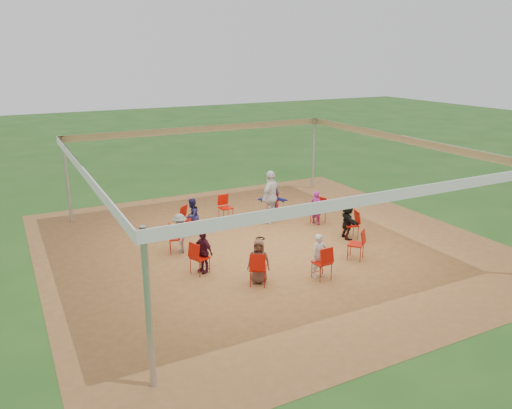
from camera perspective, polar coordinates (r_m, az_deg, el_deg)
name	(u,v)px	position (r m, az deg, el deg)	size (l,w,h in m)	color
ground	(267,245)	(15.35, 1.21, -4.65)	(80.00, 80.00, 0.00)	#214B17
dirt_patch	(267,245)	(15.35, 1.21, -4.63)	(13.00, 13.00, 0.00)	brown
tent	(267,170)	(14.64, 1.27, 4.01)	(10.33, 10.33, 3.00)	#B2B2B7
chair_0	(318,211)	(17.26, 7.12, -0.71)	(0.42, 0.44, 0.90)	#A60C02
chair_1	(273,205)	(17.78, 1.91, -0.05)	(0.42, 0.44, 0.90)	#A60C02
chair_2	(226,208)	(17.46, -3.48, -0.40)	(0.42, 0.44, 0.90)	#A60C02
chair_3	(189,220)	(16.37, -7.66, -1.73)	(0.42, 0.44, 0.90)	#A60C02
chair_4	(176,238)	(14.83, -9.13, -3.81)	(0.42, 0.44, 0.90)	#A60C02
chair_5	(200,258)	(13.37, -6.44, -6.07)	(0.42, 0.44, 0.90)	#A60C02
chair_6	(258,268)	(12.67, 0.26, -7.31)	(0.42, 0.44, 0.90)	#A60C02
chair_7	(322,263)	(13.11, 7.54, -6.59)	(0.42, 0.44, 0.90)	#A60C02
chair_8	(356,244)	(14.45, 11.33, -4.50)	(0.42, 0.44, 0.90)	#A60C02
chair_9	(351,225)	(16.02, 10.78, -2.30)	(0.42, 0.44, 0.90)	#A60C02
person_seated_0	(316,208)	(17.12, 6.91, -0.35)	(0.43, 0.28, 1.17)	#841C6F
person_seated_1	(272,202)	(17.62, 1.88, 0.28)	(1.09, 0.41, 1.17)	#24279F
person_seated_2	(192,216)	(16.26, -7.32, -1.31)	(0.57, 0.33, 1.17)	#1C1B44
person_seated_3	(180,233)	(14.78, -8.69, -3.26)	(0.76, 0.38, 1.17)	slate
person_seated_4	(203,251)	(13.39, -6.08, -5.36)	(0.69, 0.35, 1.17)	#3B0F1C
person_seated_5	(259,261)	(12.72, 0.31, -6.50)	(0.57, 0.32, 1.17)	brown
person_seated_6	(319,256)	(13.14, 7.24, -5.84)	(0.43, 0.28, 1.17)	#B6AEA0
person_seated_7	(347,221)	(15.93, 10.41, -1.84)	(1.09, 0.41, 1.17)	black
standing_person	(271,197)	(17.04, 1.72, 0.87)	(1.08, 0.55, 1.85)	silver
cable_coil	(261,238)	(15.83, 0.54, -3.89)	(0.34, 0.34, 0.03)	black
laptop	(314,209)	(17.00, 6.60, -0.56)	(0.37, 0.41, 0.23)	#B7B7BC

